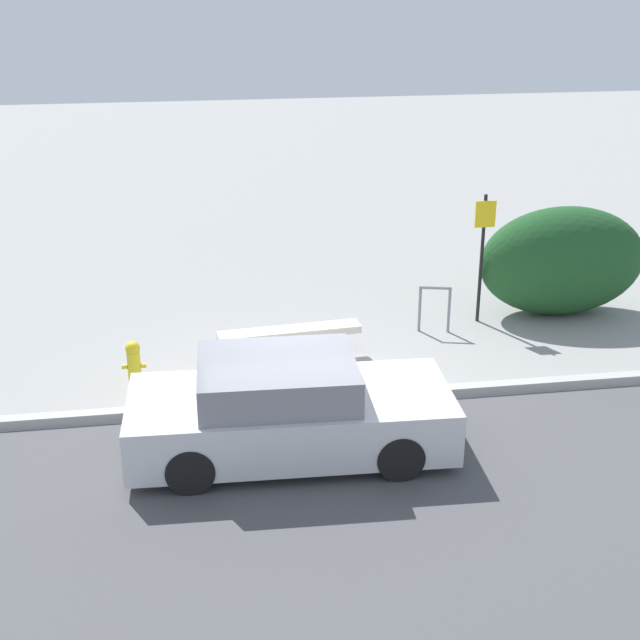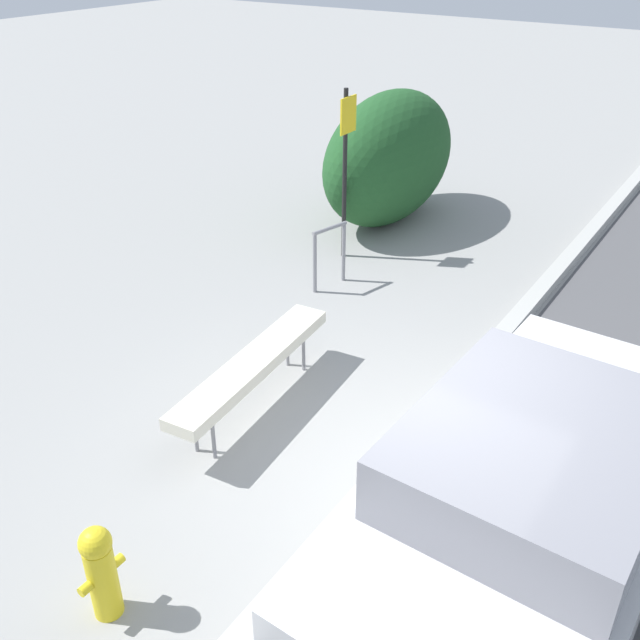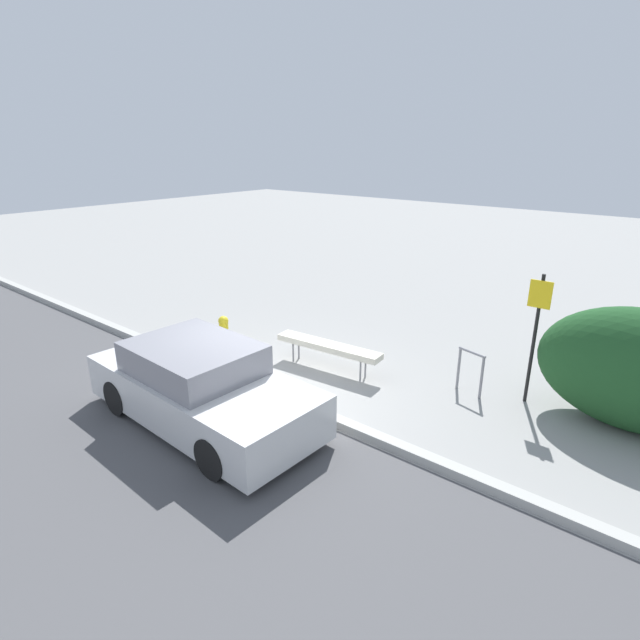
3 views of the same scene
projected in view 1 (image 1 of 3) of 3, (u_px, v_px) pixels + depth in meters
The scene contains 8 objects.
ground_plane at pixel (293, 406), 12.85m from camera, with size 60.00×60.00×0.00m, color gray.
curb at pixel (293, 402), 12.82m from camera, with size 60.00×0.20×0.13m.
bench at pixel (290, 333), 14.11m from camera, with size 2.30×0.56×0.56m.
bike_rack at pixel (435, 304), 15.22m from camera, with size 0.55×0.18×0.83m.
sign_post at pixel (483, 247), 15.33m from camera, with size 0.36×0.08×2.30m.
fire_hydrant at pixel (134, 363), 13.23m from camera, with size 0.36×0.22×0.77m.
shrub_hedge at pixel (562, 261), 15.85m from camera, with size 3.03×1.45×1.98m.
parked_car_near at pixel (288, 410), 11.42m from camera, with size 4.19×1.90×1.32m.
Camera 1 is at (-1.38, -11.35, 6.00)m, focal length 50.00 mm.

